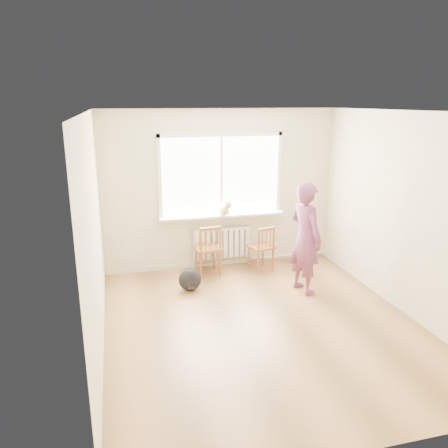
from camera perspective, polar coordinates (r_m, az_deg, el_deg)
floor at (r=5.87m, az=4.98°, el=-12.93°), size 4.50×4.50×0.00m
ceiling at (r=5.15m, az=5.71°, el=14.44°), size 4.50×4.50×0.00m
back_wall at (r=7.45m, az=-0.44°, el=4.46°), size 4.00×0.01×2.70m
window at (r=7.37m, az=-0.40°, el=6.80°), size 2.12×0.05×1.42m
windowsill at (r=7.44m, az=-0.23°, el=1.13°), size 2.15×0.22×0.04m
radiator at (r=7.60m, az=-0.26°, el=-2.42°), size 1.00×0.12×0.55m
heating_pipe at (r=8.12m, az=8.29°, el=-4.06°), size 1.40×0.04×0.04m
baseboard at (r=7.80m, az=-0.40°, el=-5.04°), size 4.00×0.03×0.08m
chair_left at (r=7.23m, az=-2.02°, el=-3.43°), size 0.46×0.44×0.86m
chair_right at (r=7.45m, az=5.04°, el=-3.20°), size 0.47×0.46×0.79m
person at (r=6.61m, az=10.61°, el=-1.83°), size 0.55×0.70×1.69m
cat at (r=7.33m, az=0.01°, el=2.01°), size 0.27×0.42×0.29m
backpack at (r=6.76m, az=-4.46°, el=-7.25°), size 0.42×0.37×0.35m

